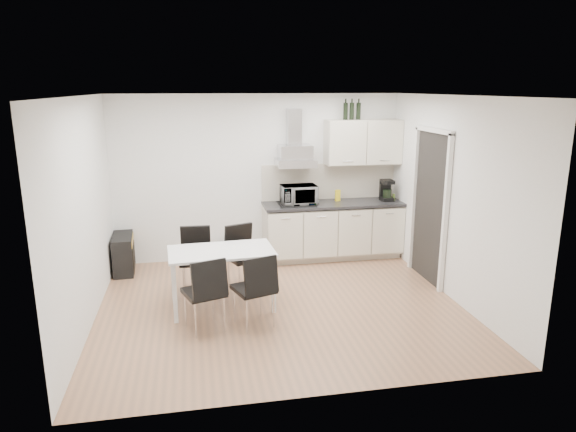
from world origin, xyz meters
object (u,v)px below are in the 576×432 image
kitchenette (335,207)px  floor_speaker (224,251)px  guitar_amp (123,254)px  chair_far_left (196,261)px  chair_near_left (204,293)px  chair_near_right (254,290)px  dining_table (221,257)px  chair_far_right (245,258)px

kitchenette → floor_speaker: size_ratio=8.52×
guitar_amp → chair_far_left: bearing=-46.9°
chair_near_left → chair_near_right: (0.56, 0.00, 0.00)m
dining_table → chair_near_right: 0.70m
chair_near_right → floor_speaker: (-0.20, 2.38, -0.29)m
floor_speaker → chair_far_right: bearing=-89.9°
chair_far_left → guitar_amp: size_ratio=1.27×
chair_far_left → floor_speaker: (0.44, 1.25, -0.29)m
dining_table → chair_near_left: bearing=-115.6°
chair_far_right → guitar_amp: bearing=-50.8°
chair_near_left → chair_far_right: bearing=43.7°
chair_near_right → dining_table: bearing=100.6°
floor_speaker → dining_table: bearing=-103.7°
floor_speaker → kitchenette: bearing=-15.0°
dining_table → guitar_amp: bearing=128.2°
kitchenette → chair_near_left: (-2.14, -2.21, -0.39)m
chair_near_left → chair_near_right: 0.56m
dining_table → chair_far_right: chair_far_right is taller
chair_far_left → dining_table: bearing=121.5°
chair_near_left → guitar_amp: size_ratio=1.27×
chair_far_right → chair_near_left: bearing=42.2°
dining_table → chair_far_left: size_ratio=1.50×
chair_far_left → chair_near_right: bearing=121.4°
chair_far_right → dining_table: bearing=37.1°
chair_far_right → chair_near_left: size_ratio=1.00×
guitar_amp → floor_speaker: bearing=5.8°
dining_table → chair_far_right: (0.34, 0.54, -0.22)m
chair_far_left → chair_near_right: 1.30m
dining_table → chair_near_right: bearing=-64.0°
chair_far_left → chair_near_right: (0.64, -1.13, 0.00)m
dining_table → floor_speaker: size_ratio=4.46×
kitchenette → guitar_amp: kitchenette is taller
chair_far_left → floor_speaker: bearing=-107.3°
chair_near_right → floor_speaker: size_ratio=2.98×
guitar_amp → floor_speaker: 1.52m
chair_near_left → floor_speaker: 2.42m
chair_near_left → guitar_amp: chair_near_left is taller
chair_near_left → dining_table: bearing=48.9°
kitchenette → chair_near_right: (-1.58, -2.21, -0.39)m
chair_far_right → floor_speaker: chair_far_right is taller
chair_near_left → chair_near_right: bearing=-18.7°
chair_near_right → guitar_amp: bearing=110.0°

